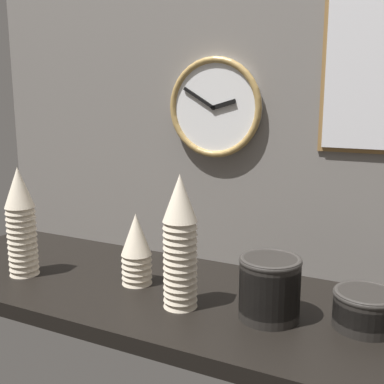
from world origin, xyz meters
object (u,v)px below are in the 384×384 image
(cup_stack_left, at_px, (21,222))
(wall_clock, at_px, (215,108))
(cup_stack_center, at_px, (136,249))
(cup_stack_center_right, at_px, (180,242))
(bowl_stack_far_right, at_px, (366,307))
(bowl_stack_right, at_px, (270,287))

(cup_stack_left, distance_m, wall_clock, 0.65)
(cup_stack_center, relative_size, cup_stack_center_right, 0.60)
(bowl_stack_far_right, bearing_deg, cup_stack_left, -173.38)
(cup_stack_center, height_order, wall_clock, wall_clock)
(cup_stack_center_right, xyz_separation_m, bowl_stack_right, (0.22, 0.04, -0.09))
(bowl_stack_far_right, height_order, wall_clock, wall_clock)
(cup_stack_center, xyz_separation_m, bowl_stack_far_right, (0.61, 0.02, -0.05))
(cup_stack_left, height_order, bowl_stack_right, cup_stack_left)
(cup_stack_left, bearing_deg, wall_clock, 36.55)
(cup_stack_center, bearing_deg, wall_clock, 63.78)
(bowl_stack_right, height_order, bowl_stack_far_right, bowl_stack_right)
(bowl_stack_far_right, bearing_deg, cup_stack_center_right, -167.39)
(cup_stack_center_right, relative_size, bowl_stack_far_right, 2.28)
(bowl_stack_right, bearing_deg, cup_stack_center_right, -169.85)
(bowl_stack_right, bearing_deg, wall_clock, 133.75)
(cup_stack_left, height_order, cup_stack_center_right, cup_stack_center_right)
(wall_clock, bearing_deg, cup_stack_center, -116.22)
(bowl_stack_right, relative_size, wall_clock, 0.51)
(bowl_stack_right, xyz_separation_m, wall_clock, (-0.27, 0.29, 0.40))
(cup_stack_center, distance_m, wall_clock, 0.47)
(cup_stack_center, height_order, cup_stack_center_right, cup_stack_center_right)
(cup_stack_left, distance_m, cup_stack_center_right, 0.52)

